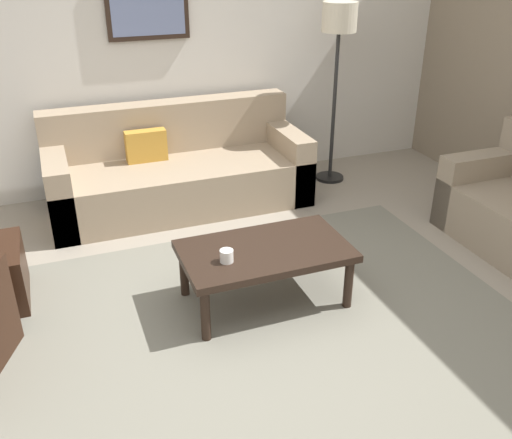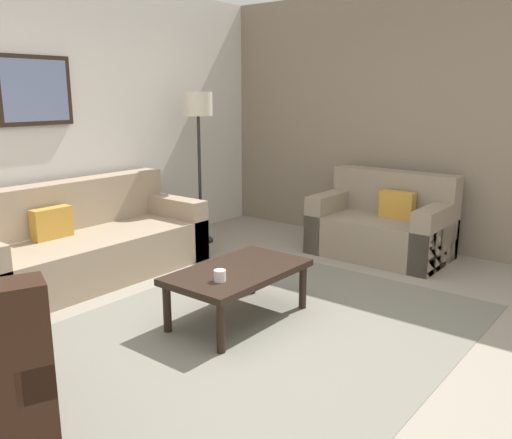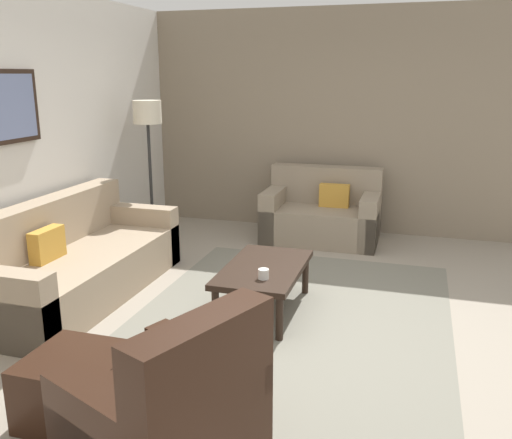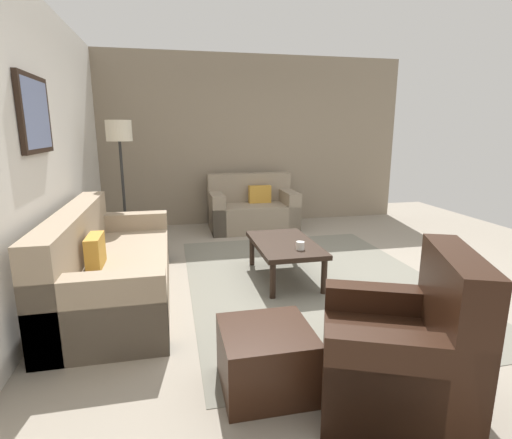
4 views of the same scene
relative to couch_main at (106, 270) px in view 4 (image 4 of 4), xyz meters
name	(u,v)px [view 4 (image 4 of 4)]	position (x,y,z in m)	size (l,w,h in m)	color
ground_plane	(312,282)	(-0.02, -2.08, -0.29)	(8.00, 8.00, 0.00)	gray
rear_partition	(30,153)	(-0.02, 0.52, 1.11)	(6.00, 0.12, 2.80)	silver
stone_feature_panel	(254,141)	(2.98, -2.08, 1.11)	(0.12, 5.20, 2.80)	gray
area_rug	(312,282)	(-0.02, -2.08, -0.29)	(3.48, 2.59, 0.01)	slate
couch_main	(106,270)	(0.00, 0.00, 0.00)	(2.29, 0.95, 0.88)	gray
couch_loveseat	(252,210)	(2.45, -1.93, 0.01)	(0.85, 1.38, 0.88)	gray
armchair_leather	(406,356)	(-1.94, -1.94, 0.01)	(1.05, 1.05, 0.95)	black
ottoman	(266,358)	(-1.62, -1.18, -0.09)	(0.56, 0.56, 0.40)	black
coffee_table	(285,247)	(0.16, -1.82, 0.06)	(1.10, 0.64, 0.41)	black
cup	(300,246)	(-0.13, -1.90, 0.16)	(0.09, 0.09, 0.08)	white
lamp_standing	(120,144)	(1.58, -0.04, 1.11)	(0.32, 0.32, 1.71)	black
framed_artwork	(35,114)	(-0.07, 0.43, 1.43)	(0.73, 0.04, 0.64)	black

